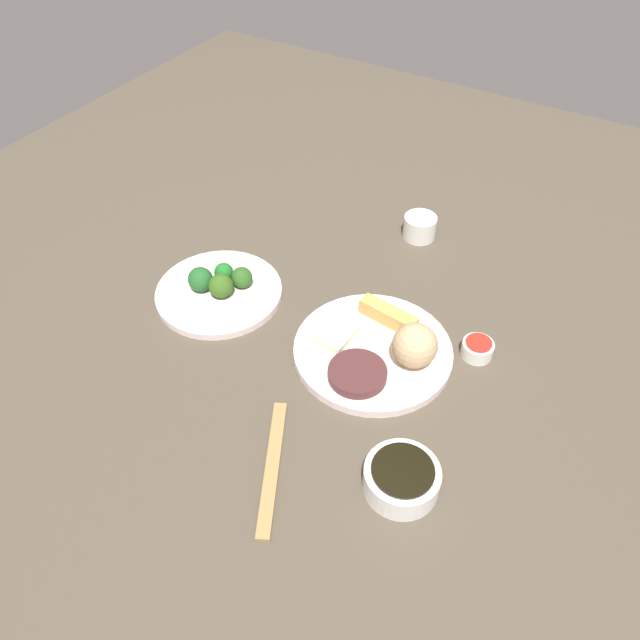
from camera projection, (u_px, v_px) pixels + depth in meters
The scene contains 17 objects.
tabletop at pixel (355, 362), 1.08m from camera, with size 2.20×2.20×0.02m, color #4F4537.
main_plate at pixel (373, 351), 1.07m from camera, with size 0.27×0.27×0.02m, color white.
rice_scoop at pixel (415, 345), 1.02m from camera, with size 0.08×0.08×0.08m, color tan.
spring_roll at pixel (388, 315), 1.10m from camera, with size 0.11×0.03×0.03m, color tan.
crab_rangoon_wonton at pixel (335, 332), 1.08m from camera, with size 0.06×0.08×0.01m, color beige.
stir_fry_heap at pixel (357, 373), 1.01m from camera, with size 0.10×0.10×0.02m, color #4D2828.
broccoli_plate at pixel (219, 293), 1.18m from camera, with size 0.24×0.24×0.01m, color white.
broccoli_floret_0 at pixel (224, 272), 1.18m from camera, with size 0.04×0.04×0.04m, color #1F6F24.
broccoli_floret_1 at pixel (220, 287), 1.15m from camera, with size 0.05×0.05×0.05m, color #355E1B.
broccoli_floret_2 at pixel (200, 279), 1.16m from camera, with size 0.05×0.05×0.05m, color #235D28.
broccoli_floret_3 at pixel (242, 278), 1.17m from camera, with size 0.04×0.04×0.04m, color #2D5C21.
soy_sauce_bowl at pixel (401, 479), 0.88m from camera, with size 0.11×0.11×0.04m, color white.
soy_sauce_bowl_liquid at pixel (403, 470), 0.86m from camera, with size 0.09×0.09×0.00m, color black.
sauce_ramekin_sweet_and_sour at pixel (477, 349), 1.07m from camera, with size 0.05×0.05×0.03m, color white.
sauce_ramekin_sweet_and_sour_liquid at pixel (479, 343), 1.06m from camera, with size 0.04×0.04×0.00m, color red.
teacup at pixel (420, 227), 1.30m from camera, with size 0.07×0.07×0.05m, color white.
chopsticks_pair at pixel (272, 466), 0.91m from camera, with size 0.23×0.02×0.01m, color #A1824A.
Camera 1 is at (0.32, -0.64, 0.82)m, focal length 35.14 mm.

